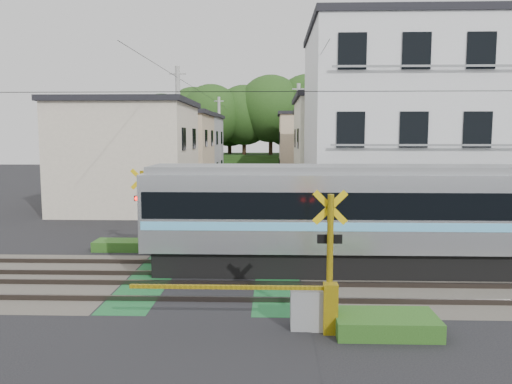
{
  "coord_description": "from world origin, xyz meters",
  "views": [
    {
      "loc": [
        1.74,
        -14.28,
        4.24
      ],
      "look_at": [
        1.11,
        5.0,
        2.08
      ],
      "focal_mm": 35.0,
      "sensor_mm": 36.0,
      "label": 1
    }
  ],
  "objects_px": {
    "pedestrian": "(254,180)",
    "crossing_signal_far": "(155,233)",
    "apartment_block": "(417,127)",
    "crossing_signal_near": "(311,298)"
  },
  "relations": [
    {
      "from": "crossing_signal_near",
      "to": "apartment_block",
      "type": "height_order",
      "value": "apartment_block"
    },
    {
      "from": "pedestrian",
      "to": "crossing_signal_far",
      "type": "bearing_deg",
      "value": 85.79
    },
    {
      "from": "crossing_signal_far",
      "to": "apartment_block",
      "type": "xyz_separation_m",
      "value": [
        11.09,
        5.84,
        3.94
      ]
    },
    {
      "from": "crossing_signal_near",
      "to": "apartment_block",
      "type": "distance_m",
      "value": 14.95
    },
    {
      "from": "crossing_signal_far",
      "to": "apartment_block",
      "type": "bearing_deg",
      "value": 27.78
    },
    {
      "from": "apartment_block",
      "to": "pedestrian",
      "type": "height_order",
      "value": "apartment_block"
    },
    {
      "from": "pedestrian",
      "to": "apartment_block",
      "type": "bearing_deg",
      "value": 121.76
    },
    {
      "from": "crossing_signal_near",
      "to": "apartment_block",
      "type": "bearing_deg",
      "value": 65.78
    },
    {
      "from": "crossing_signal_near",
      "to": "crossing_signal_far",
      "type": "height_order",
      "value": "same"
    },
    {
      "from": "crossing_signal_far",
      "to": "pedestrian",
      "type": "distance_m",
      "value": 21.33
    }
  ]
}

